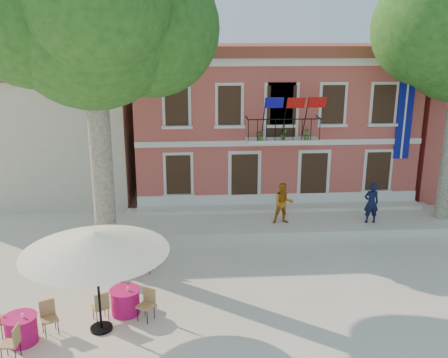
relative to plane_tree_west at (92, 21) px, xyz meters
The scene contains 11 objects.
ground 9.83m from the plane_tree_west, 10.26° to the right, with size 90.00×90.00×0.00m, color beige.
main_building 12.38m from the plane_tree_west, 52.14° to the left, with size 13.50×9.59×7.50m.
neighbor_west 12.17m from the plane_tree_west, 113.80° to the left, with size 9.40×9.40×6.40m.
terrace 11.39m from the plane_tree_west, 26.30° to the left, with size 14.00×3.40×0.30m, color silver.
plane_tree_west is the anchor object (origin of this frame).
patio_umbrella 7.11m from the plane_tree_west, 84.02° to the right, with size 3.97×3.97×2.95m.
pedestrian_navy 13.08m from the plane_tree_west, 14.37° to the left, with size 0.64×0.42×1.74m, color black.
pedestrian_orange 10.37m from the plane_tree_west, 22.90° to the left, with size 0.85×0.66×1.75m, color #C36C17.
cafe_table_0 9.34m from the plane_tree_west, 108.93° to the right, with size 1.87×1.66×0.95m.
cafe_table_1 8.70m from the plane_tree_west, 73.12° to the right, with size 1.87×1.66×0.95m.
cafe_table_3 8.01m from the plane_tree_west, 37.27° to the right, with size 1.79×1.82×0.95m.
Camera 1 is at (-2.00, -15.75, 7.97)m, focal length 40.00 mm.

